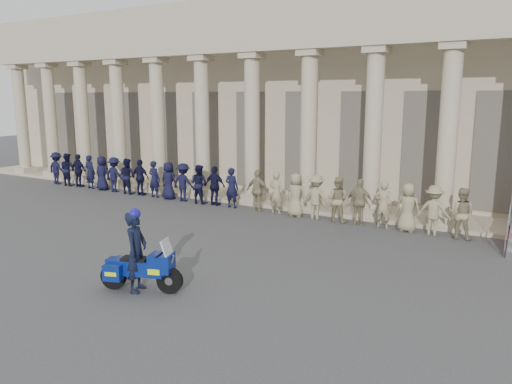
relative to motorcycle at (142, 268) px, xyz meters
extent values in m
plane|color=#3E3E40|center=(-1.57, 1.71, -0.57)|extent=(90.00, 90.00, 0.00)
cube|color=tan|center=(-1.57, 16.71, 3.93)|extent=(40.00, 10.00, 9.00)
cube|color=tan|center=(-1.57, 10.51, -0.49)|extent=(40.00, 2.60, 0.15)
cube|color=tan|center=(-1.57, 9.71, 6.22)|extent=(35.80, 1.00, 1.00)
cube|color=tan|center=(-1.57, 9.71, 7.32)|extent=(35.80, 1.00, 1.20)
cube|color=tan|center=(-18.47, 9.71, -0.27)|extent=(0.90, 0.90, 0.30)
cylinder|color=tan|center=(-18.47, 9.71, 2.68)|extent=(0.64, 0.64, 5.60)
cube|color=tan|center=(-18.47, 9.71, 5.60)|extent=(0.85, 0.85, 0.24)
cube|color=tan|center=(-15.87, 9.71, -0.27)|extent=(0.90, 0.90, 0.30)
cylinder|color=tan|center=(-15.87, 9.71, 2.68)|extent=(0.64, 0.64, 5.60)
cube|color=tan|center=(-15.87, 9.71, 5.60)|extent=(0.85, 0.85, 0.24)
cube|color=tan|center=(-13.27, 9.71, -0.27)|extent=(0.90, 0.90, 0.30)
cylinder|color=tan|center=(-13.27, 9.71, 2.68)|extent=(0.64, 0.64, 5.60)
cube|color=tan|center=(-13.27, 9.71, 5.60)|extent=(0.85, 0.85, 0.24)
cube|color=tan|center=(-10.67, 9.71, -0.27)|extent=(0.90, 0.90, 0.30)
cylinder|color=tan|center=(-10.67, 9.71, 2.68)|extent=(0.64, 0.64, 5.60)
cube|color=tan|center=(-10.67, 9.71, 5.60)|extent=(0.85, 0.85, 0.24)
cube|color=tan|center=(-8.07, 9.71, -0.27)|extent=(0.90, 0.90, 0.30)
cylinder|color=tan|center=(-8.07, 9.71, 2.68)|extent=(0.64, 0.64, 5.60)
cube|color=tan|center=(-8.07, 9.71, 5.60)|extent=(0.85, 0.85, 0.24)
cube|color=tan|center=(-5.47, 9.71, -0.27)|extent=(0.90, 0.90, 0.30)
cylinder|color=tan|center=(-5.47, 9.71, 2.68)|extent=(0.64, 0.64, 5.60)
cube|color=tan|center=(-5.47, 9.71, 5.60)|extent=(0.85, 0.85, 0.24)
cube|color=tan|center=(-2.87, 9.71, -0.27)|extent=(0.90, 0.90, 0.30)
cylinder|color=tan|center=(-2.87, 9.71, 2.68)|extent=(0.64, 0.64, 5.60)
cube|color=tan|center=(-2.87, 9.71, 5.60)|extent=(0.85, 0.85, 0.24)
cube|color=tan|center=(-0.27, 9.71, -0.27)|extent=(0.90, 0.90, 0.30)
cylinder|color=tan|center=(-0.27, 9.71, 2.68)|extent=(0.64, 0.64, 5.60)
cube|color=tan|center=(-0.27, 9.71, 5.60)|extent=(0.85, 0.85, 0.24)
cube|color=tan|center=(2.33, 9.71, -0.27)|extent=(0.90, 0.90, 0.30)
cylinder|color=tan|center=(2.33, 9.71, 2.68)|extent=(0.64, 0.64, 5.60)
cube|color=tan|center=(2.33, 9.71, 5.60)|extent=(0.85, 0.85, 0.24)
cube|color=tan|center=(4.93, 9.71, -0.27)|extent=(0.90, 0.90, 0.30)
cylinder|color=tan|center=(4.93, 9.71, 2.68)|extent=(0.64, 0.64, 5.60)
cube|color=tan|center=(4.93, 9.71, 5.60)|extent=(0.85, 0.85, 0.24)
cube|color=black|center=(-17.17, 11.73, 1.98)|extent=(1.30, 0.12, 4.20)
cube|color=black|center=(-14.57, 11.73, 1.98)|extent=(1.30, 0.12, 4.20)
cube|color=black|center=(-11.97, 11.73, 1.98)|extent=(1.30, 0.12, 4.20)
cube|color=black|center=(-9.37, 11.73, 1.98)|extent=(1.30, 0.12, 4.20)
cube|color=black|center=(-6.77, 11.73, 1.98)|extent=(1.30, 0.12, 4.20)
cube|color=black|center=(-4.17, 11.73, 1.98)|extent=(1.30, 0.12, 4.20)
cube|color=black|center=(-1.57, 11.73, 1.98)|extent=(1.30, 0.12, 4.20)
cube|color=black|center=(1.03, 11.73, 1.98)|extent=(1.30, 0.12, 4.20)
cube|color=black|center=(3.63, 11.73, 1.98)|extent=(1.30, 0.12, 4.20)
cube|color=black|center=(6.23, 11.73, 1.98)|extent=(1.30, 0.12, 4.20)
imported|color=black|center=(-14.19, 8.59, 0.27)|extent=(1.08, 0.62, 1.68)
imported|color=black|center=(-13.34, 8.59, 0.27)|extent=(0.82, 0.64, 1.68)
imported|color=black|center=(-12.49, 8.59, 0.27)|extent=(0.98, 0.41, 1.68)
imported|color=black|center=(-11.65, 8.59, 0.27)|extent=(0.61, 0.40, 1.68)
imported|color=black|center=(-10.80, 8.59, 0.27)|extent=(0.82, 0.53, 1.68)
imported|color=black|center=(-9.95, 8.59, 0.27)|extent=(1.08, 0.62, 1.68)
imported|color=black|center=(-9.11, 8.59, 0.27)|extent=(0.82, 0.64, 1.68)
imported|color=black|center=(-8.26, 8.59, 0.27)|extent=(0.98, 0.41, 1.68)
imported|color=black|center=(-7.41, 8.59, 0.27)|extent=(0.61, 0.40, 1.68)
imported|color=black|center=(-6.56, 8.59, 0.27)|extent=(0.82, 0.53, 1.68)
imported|color=black|center=(-5.72, 8.59, 0.27)|extent=(1.08, 0.62, 1.68)
imported|color=black|center=(-4.87, 8.59, 0.27)|extent=(0.82, 0.64, 1.68)
imported|color=black|center=(-4.02, 8.59, 0.27)|extent=(0.98, 0.41, 1.68)
imported|color=black|center=(-3.17, 8.59, 0.27)|extent=(0.61, 0.40, 1.68)
imported|color=gray|center=(-1.93, 8.59, 0.27)|extent=(0.98, 0.41, 1.68)
imported|color=gray|center=(-1.08, 8.59, 0.27)|extent=(0.61, 0.40, 1.68)
imported|color=gray|center=(-0.23, 8.59, 0.27)|extent=(0.82, 0.53, 1.68)
imported|color=gray|center=(0.61, 8.59, 0.27)|extent=(1.08, 0.62, 1.68)
imported|color=gray|center=(1.46, 8.59, 0.27)|extent=(0.82, 0.64, 1.68)
imported|color=gray|center=(2.31, 8.59, 0.27)|extent=(0.98, 0.41, 1.68)
imported|color=gray|center=(3.16, 8.59, 0.27)|extent=(0.61, 0.40, 1.68)
imported|color=gray|center=(4.00, 8.59, 0.27)|extent=(0.82, 0.53, 1.68)
imported|color=gray|center=(4.85, 8.59, 0.27)|extent=(1.08, 0.62, 1.68)
imported|color=gray|center=(5.70, 8.59, 0.27)|extent=(0.82, 0.64, 1.68)
cube|color=maroon|center=(7.15, 9.60, -0.21)|extent=(0.04, 2.91, 0.72)
cylinder|color=black|center=(0.65, 0.23, -0.26)|extent=(0.63, 0.34, 0.62)
cylinder|color=black|center=(-0.68, -0.25, -0.26)|extent=(0.63, 0.34, 0.62)
cube|color=navy|center=(0.03, 0.01, 0.02)|extent=(1.16, 0.74, 0.36)
cube|color=navy|center=(0.47, 0.17, 0.17)|extent=(0.66, 0.64, 0.43)
cube|color=silver|center=(0.47, 0.17, -0.05)|extent=(0.29, 0.34, 0.11)
cube|color=#B2BFCC|center=(0.62, 0.22, 0.49)|extent=(0.33, 0.48, 0.51)
cube|color=black|center=(-0.15, -0.06, 0.21)|extent=(0.69, 0.51, 0.09)
cube|color=navy|center=(-0.64, -0.23, 0.09)|extent=(0.42, 0.41, 0.21)
cube|color=navy|center=(-0.45, -0.49, -0.05)|extent=(0.47, 0.34, 0.38)
cube|color=#D1EF0C|center=(-0.45, -0.49, -0.05)|extent=(0.34, 0.31, 0.09)
cube|color=navy|center=(-0.65, 0.08, -0.05)|extent=(0.47, 0.34, 0.38)
cube|color=#D1EF0C|center=(-0.65, 0.08, -0.05)|extent=(0.34, 0.31, 0.09)
cylinder|color=silver|center=(-0.49, 0.06, -0.28)|extent=(0.57, 0.28, 0.09)
cylinder|color=black|center=(0.47, 0.17, 0.40)|extent=(0.26, 0.63, 0.03)
imported|color=black|center=(-0.11, -0.04, 0.40)|extent=(0.67, 0.82, 1.93)
sphere|color=navy|center=(-0.11, -0.04, 1.31)|extent=(0.28, 0.28, 0.28)
camera|label=1|loc=(8.07, -8.20, 3.99)|focal=35.00mm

